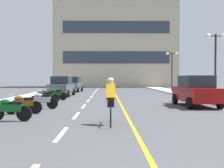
# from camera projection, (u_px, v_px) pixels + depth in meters

# --- Properties ---
(ground_plane) EXTENTS (140.00, 140.00, 0.00)m
(ground_plane) POSITION_uv_depth(u_px,v_px,m) (114.00, 98.00, 23.26)
(ground_plane) COLOR #47474C
(curb_left) EXTENTS (2.40, 72.00, 0.12)m
(curb_left) POSITION_uv_depth(u_px,v_px,m) (38.00, 95.00, 26.11)
(curb_left) COLOR #B7B2A8
(curb_left) RESTS_ON ground
(curb_right) EXTENTS (2.40, 72.00, 0.12)m
(curb_right) POSITION_uv_depth(u_px,v_px,m) (188.00, 95.00, 26.40)
(curb_right) COLOR #B7B2A8
(curb_right) RESTS_ON ground
(lane_dash_1) EXTENTS (0.14, 2.20, 0.01)m
(lane_dash_1) POSITION_uv_depth(u_px,v_px,m) (62.00, 134.00, 8.22)
(lane_dash_1) COLOR silver
(lane_dash_1) RESTS_ON ground
(lane_dash_2) EXTENTS (0.14, 2.20, 0.01)m
(lane_dash_2) POSITION_uv_depth(u_px,v_px,m) (76.00, 115.00, 12.22)
(lane_dash_2) COLOR silver
(lane_dash_2) RESTS_ON ground
(lane_dash_3) EXTENTS (0.14, 2.20, 0.01)m
(lane_dash_3) POSITION_uv_depth(u_px,v_px,m) (84.00, 106.00, 16.22)
(lane_dash_3) COLOR silver
(lane_dash_3) RESTS_ON ground
(lane_dash_4) EXTENTS (0.14, 2.20, 0.01)m
(lane_dash_4) POSITION_uv_depth(u_px,v_px,m) (88.00, 101.00, 20.22)
(lane_dash_4) COLOR silver
(lane_dash_4) RESTS_ON ground
(lane_dash_5) EXTENTS (0.14, 2.20, 0.01)m
(lane_dash_5) POSITION_uv_depth(u_px,v_px,m) (91.00, 97.00, 24.21)
(lane_dash_5) COLOR silver
(lane_dash_5) RESTS_ON ground
(lane_dash_6) EXTENTS (0.14, 2.20, 0.01)m
(lane_dash_6) POSITION_uv_depth(u_px,v_px,m) (93.00, 94.00, 28.21)
(lane_dash_6) COLOR silver
(lane_dash_6) RESTS_ON ground
(lane_dash_7) EXTENTS (0.14, 2.20, 0.01)m
(lane_dash_7) POSITION_uv_depth(u_px,v_px,m) (95.00, 92.00, 32.21)
(lane_dash_7) COLOR silver
(lane_dash_7) RESTS_ON ground
(lane_dash_8) EXTENTS (0.14, 2.20, 0.01)m
(lane_dash_8) POSITION_uv_depth(u_px,v_px,m) (96.00, 91.00, 36.21)
(lane_dash_8) COLOR silver
(lane_dash_8) RESTS_ON ground
(lane_dash_9) EXTENTS (0.14, 2.20, 0.01)m
(lane_dash_9) POSITION_uv_depth(u_px,v_px,m) (97.00, 89.00, 40.21)
(lane_dash_9) COLOR silver
(lane_dash_9) RESTS_ON ground
(lane_dash_10) EXTENTS (0.14, 2.20, 0.01)m
(lane_dash_10) POSITION_uv_depth(u_px,v_px,m) (98.00, 88.00, 44.21)
(lane_dash_10) COLOR silver
(lane_dash_10) RESTS_ON ground
(lane_dash_11) EXTENTS (0.14, 2.20, 0.01)m
(lane_dash_11) POSITION_uv_depth(u_px,v_px,m) (99.00, 87.00, 48.20)
(lane_dash_11) COLOR silver
(lane_dash_11) RESTS_ON ground
(centre_line_yellow) EXTENTS (0.12, 66.00, 0.01)m
(centre_line_yellow) POSITION_uv_depth(u_px,v_px,m) (116.00, 95.00, 26.26)
(centre_line_yellow) COLOR gold
(centre_line_yellow) RESTS_ON ground
(office_building) EXTENTS (21.83, 8.16, 17.34)m
(office_building) POSITION_uv_depth(u_px,v_px,m) (116.00, 40.00, 51.09)
(office_building) COLOR #BCAD93
(office_building) RESTS_ON ground
(street_lamp_mid) EXTENTS (1.46, 0.36, 4.78)m
(street_lamp_mid) POSITION_uv_depth(u_px,v_px,m) (216.00, 51.00, 19.83)
(street_lamp_mid) COLOR black
(street_lamp_mid) RESTS_ON curb_right
(street_lamp_far) EXTENTS (1.46, 0.36, 4.65)m
(street_lamp_far) POSITION_uv_depth(u_px,v_px,m) (172.00, 62.00, 32.72)
(street_lamp_far) COLOR black
(street_lamp_far) RESTS_ON curb_right
(parked_car_near) EXTENTS (2.01, 4.25, 1.82)m
(parked_car_near) POSITION_uv_depth(u_px,v_px,m) (196.00, 91.00, 16.21)
(parked_car_near) COLOR black
(parked_car_near) RESTS_ON ground
(parked_car_mid) EXTENTS (2.10, 4.29, 1.82)m
(parked_car_mid) POSITION_uv_depth(u_px,v_px,m) (62.00, 86.00, 25.16)
(parked_car_mid) COLOR black
(parked_car_mid) RESTS_ON ground
(parked_car_far) EXTENTS (2.17, 4.31, 1.82)m
(parked_car_far) POSITION_uv_depth(u_px,v_px,m) (73.00, 84.00, 32.82)
(parked_car_far) COLOR black
(parked_car_far) RESTS_ON ground
(motorcycle_2) EXTENTS (1.70, 0.60, 0.92)m
(motorcycle_2) POSITION_uv_depth(u_px,v_px,m) (10.00, 109.00, 10.64)
(motorcycle_2) COLOR black
(motorcycle_2) RESTS_ON ground
(motorcycle_3) EXTENTS (1.70, 0.60, 0.92)m
(motorcycle_3) POSITION_uv_depth(u_px,v_px,m) (23.00, 104.00, 12.71)
(motorcycle_3) COLOR black
(motorcycle_3) RESTS_ON ground
(motorcycle_4) EXTENTS (1.70, 0.60, 0.92)m
(motorcycle_4) POSITION_uv_depth(u_px,v_px,m) (42.00, 100.00, 14.80)
(motorcycle_4) COLOR black
(motorcycle_4) RESTS_ON ground
(motorcycle_5) EXTENTS (1.70, 0.60, 0.92)m
(motorcycle_5) POSITION_uv_depth(u_px,v_px,m) (44.00, 98.00, 16.83)
(motorcycle_5) COLOR black
(motorcycle_5) RESTS_ON ground
(motorcycle_6) EXTENTS (1.69, 0.62, 0.92)m
(motorcycle_6) POSITION_uv_depth(u_px,v_px,m) (47.00, 96.00, 18.45)
(motorcycle_6) COLOR black
(motorcycle_6) RESTS_ON ground
(motorcycle_7) EXTENTS (1.70, 0.60, 0.92)m
(motorcycle_7) POSITION_uv_depth(u_px,v_px,m) (55.00, 94.00, 20.54)
(motorcycle_7) COLOR black
(motorcycle_7) RESTS_ON ground
(cyclist_rider) EXTENTS (0.42, 1.77, 1.71)m
(cyclist_rider) POSITION_uv_depth(u_px,v_px,m) (111.00, 100.00, 9.89)
(cyclist_rider) COLOR black
(cyclist_rider) RESTS_ON ground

